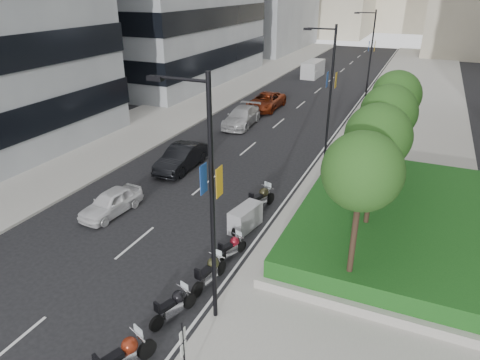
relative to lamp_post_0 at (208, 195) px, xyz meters
The scene contains 26 objects.
ground 6.62m from the lamp_post_0, 166.43° to the right, with size 160.00×160.00×0.00m, color black.
sidewalk_right 29.82m from the lamp_post_0, 80.49° to the left, with size 10.00×100.00×0.15m, color #9E9B93.
sidewalk_left 33.56m from the lamp_post_0, 119.10° to the left, with size 8.00×100.00×0.15m, color #9E9B93.
lane_edge 29.44m from the lamp_post_0, 90.88° to the left, with size 0.12×100.00×0.01m, color silver.
lane_centre 29.97m from the lamp_post_0, 101.01° to the left, with size 0.12×100.00×0.01m, color silver.
planter 11.73m from the lamp_post_0, 56.95° to the left, with size 10.00×14.00×0.40m, color #A39F98.
hedge 11.50m from the lamp_post_0, 56.95° to the left, with size 9.40×13.40×0.80m, color #124214.
tree_0 5.30m from the lamp_post_0, 34.56° to the left, with size 2.80×2.80×6.30m.
tree_1 8.25m from the lamp_post_0, 58.11° to the left, with size 2.80×2.80×6.30m.
tree_2 11.84m from the lamp_post_0, 68.40° to the left, with size 2.80×2.80×6.30m.
tree_3 15.62m from the lamp_post_0, 73.81° to the left, with size 2.80×2.80×6.30m.
lamp_post_0 is the anchor object (origin of this frame).
lamp_post_1 17.00m from the lamp_post_0, 90.00° to the left, with size 2.34×0.45×9.00m.
lamp_post_2 35.00m from the lamp_post_0, 90.00° to the left, with size 2.34×0.45×9.00m.
parking_sign 4.74m from the lamp_post_0, 77.67° to the right, with size 0.06×0.32×2.50m.
motorcycle_1 5.69m from the lamp_post_0, 112.45° to the right, with size 1.11×2.35×1.23m.
motorcycle_2 4.69m from the lamp_post_0, 154.30° to the right, with size 0.91×2.09×1.08m.
motorcycle_3 4.84m from the lamp_post_0, 119.11° to the left, with size 0.77×2.30×1.15m.
motorcycle_4 5.95m from the lamp_post_0, 103.87° to the left, with size 0.85×1.88×0.98m.
motorcycle_5 7.80m from the lamp_post_0, 101.89° to the left, with size 1.16×2.13×1.22m.
motorcycle_6 9.68m from the lamp_post_0, 99.05° to the left, with size 0.98×2.33×1.20m.
car_a 10.76m from the lamp_post_0, 150.13° to the left, with size 1.54×3.82×1.30m, color white.
car_b 14.89m from the lamp_post_0, 125.07° to the left, with size 1.68×4.83×1.59m, color black.
car_c 24.02m from the lamp_post_0, 110.82° to the left, with size 2.19×5.38×1.56m, color #ABABAD.
car_d 29.49m from the lamp_post_0, 106.63° to the left, with size 2.60×5.65×1.57m, color maroon.
delivery_van 46.34m from the lamp_post_0, 100.39° to the left, with size 2.04×4.96×2.06m.
Camera 1 is at (10.03, -9.83, 11.22)m, focal length 32.00 mm.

